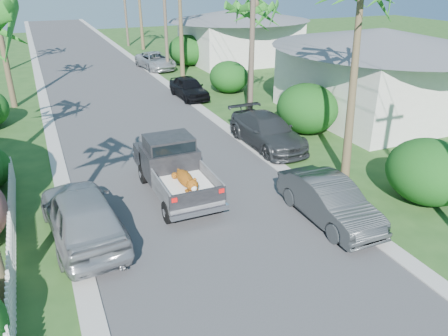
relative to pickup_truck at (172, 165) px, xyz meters
name	(u,v)px	position (x,y,z in m)	size (l,w,h in m)	color
ground	(285,315)	(0.45, -7.45, -1.01)	(120.00, 120.00, 0.00)	#23491B
road	(106,86)	(0.45, 17.55, -1.00)	(8.00, 100.00, 0.02)	#38383A
curb_left	(42,92)	(-3.85, 17.55, -0.98)	(0.60, 100.00, 0.06)	#A5A39E
curb_right	(163,81)	(4.75, 17.55, -0.98)	(0.60, 100.00, 0.06)	#A5A39E
pickup_truck	(172,165)	(0.00, 0.00, 0.00)	(1.98, 5.12, 2.06)	black
parked_car_rn	(329,201)	(4.05, -4.17, -0.30)	(1.50, 4.30, 1.42)	#323537
parked_car_rm	(267,131)	(5.45, 2.59, -0.28)	(2.05, 5.03, 1.46)	#2C2E30
parked_car_rf	(189,88)	(4.94, 12.18, -0.33)	(1.61, 4.00, 1.36)	black
parked_car_rd	(156,61)	(5.45, 22.07, -0.33)	(2.25, 4.87, 1.35)	#B4B7BC
parked_car_ln	(82,215)	(-3.53, -2.09, -0.16)	(2.00, 4.98, 1.70)	#9EA0A5
palm_r_b	(252,5)	(7.05, 7.55, 4.94)	(4.40, 4.40, 7.20)	brown
shrub_r_a	(429,172)	(8.05, -4.45, 0.14)	(2.80, 3.08, 2.30)	#144112
shrub_r_b	(307,108)	(8.25, 3.55, 0.24)	(3.00, 3.30, 2.50)	#144112
shrub_r_c	(229,77)	(7.95, 12.55, 0.04)	(2.60, 2.86, 2.10)	#144112
shrub_r_d	(187,50)	(8.45, 22.55, 0.29)	(3.20, 3.52, 2.60)	#144112
picket_fence	(12,237)	(-5.55, -1.95, -0.51)	(0.10, 11.00, 1.00)	white
house_right_near	(377,76)	(13.45, 4.55, 1.21)	(8.00, 9.00, 4.80)	silver
house_right_far	(239,37)	(13.45, 22.55, 1.11)	(9.00, 8.00, 4.60)	silver
utility_pole_b	(252,37)	(6.05, 5.55, 3.59)	(1.60, 0.26, 9.00)	brown
utility_pole_c	(165,13)	(6.05, 20.55, 3.59)	(1.60, 0.26, 9.00)	brown
utility_pole_d	(125,2)	(6.05, 35.55, 3.59)	(1.60, 0.26, 9.00)	brown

